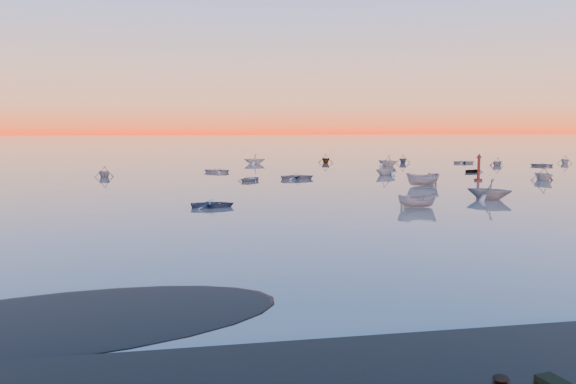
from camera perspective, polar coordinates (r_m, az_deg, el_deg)
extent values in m
plane|color=#696158|center=(120.52, -4.49, 3.49)|extent=(600.00, 600.00, 0.00)
imported|color=slate|center=(48.12, 13.01, -1.55)|extent=(1.64, 3.59, 1.22)
imported|color=#B9B9B5|center=(77.23, 24.50, 1.08)|extent=(3.77, 1.77, 1.30)
cylinder|color=#47150F|center=(73.89, 18.76, 1.15)|extent=(0.99, 0.99, 0.33)
cylinder|color=#47150F|center=(73.78, 18.80, 2.21)|extent=(0.35, 0.35, 2.85)
cone|color=#47150F|center=(73.68, 18.85, 3.52)|extent=(0.66, 0.66, 0.55)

